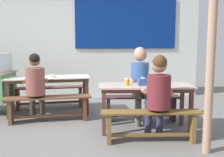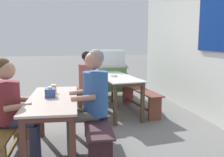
% 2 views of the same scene
% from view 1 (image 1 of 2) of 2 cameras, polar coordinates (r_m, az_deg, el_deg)
% --- Properties ---
extents(ground_plane, '(40.00, 40.00, 0.00)m').
position_cam_1_polar(ground_plane, '(4.70, -6.07, -10.48)').
color(ground_plane, slate).
extents(backdrop_wall, '(6.15, 0.23, 2.96)m').
position_cam_1_polar(backdrop_wall, '(7.09, -5.85, 8.47)').
color(backdrop_wall, silver).
rests_on(backdrop_wall, ground_plane).
extents(dining_table_far, '(1.71, 0.80, 0.77)m').
position_cam_1_polar(dining_table_far, '(5.59, -13.31, -0.51)').
color(dining_table_far, silver).
rests_on(dining_table_far, ground_plane).
extents(dining_table_near, '(1.57, 0.71, 0.77)m').
position_cam_1_polar(dining_table_near, '(4.46, 7.12, -2.50)').
color(dining_table_near, '#C2AA9D').
rests_on(dining_table_near, ground_plane).
extents(bench_far_back, '(1.63, 0.45, 0.47)m').
position_cam_1_polar(bench_far_back, '(6.19, -13.07, -3.23)').
color(bench_far_back, brown).
rests_on(bench_far_back, ground_plane).
extents(bench_far_front, '(1.59, 0.46, 0.47)m').
position_cam_1_polar(bench_far_front, '(5.12, -13.36, -5.39)').
color(bench_far_front, brown).
rests_on(bench_far_front, ground_plane).
extents(bench_near_back, '(1.47, 0.42, 0.47)m').
position_cam_1_polar(bench_near_back, '(5.06, 6.11, -5.51)').
color(bench_near_back, '#40272C').
rests_on(bench_near_back, ground_plane).
extents(bench_near_front, '(1.48, 0.36, 0.47)m').
position_cam_1_polar(bench_near_front, '(4.02, 8.23, -9.03)').
color(bench_near_front, brown).
rests_on(bench_near_front, ground_plane).
extents(person_left_back_turned, '(0.48, 0.59, 1.27)m').
position_cam_1_polar(person_left_back_turned, '(5.13, -15.87, -0.86)').
color(person_left_back_turned, '#473A29').
rests_on(person_left_back_turned, ground_plane).
extents(person_right_near_table, '(0.44, 0.54, 1.38)m').
position_cam_1_polar(person_right_near_table, '(4.91, 6.04, -0.13)').
color(person_right_near_table, '#606054').
rests_on(person_right_near_table, ground_plane).
extents(person_near_front, '(0.47, 0.55, 1.29)m').
position_cam_1_polar(person_near_front, '(3.99, 9.70, -2.69)').
color(person_near_front, '#323350').
rests_on(person_near_front, ground_plane).
extents(tissue_box, '(0.15, 0.13, 0.14)m').
position_cam_1_polar(tissue_box, '(4.39, 6.52, -0.72)').
color(tissue_box, '#344F8F').
rests_on(tissue_box, dining_table_near).
extents(condiment_jar, '(0.08, 0.08, 0.12)m').
position_cam_1_polar(condiment_jar, '(4.38, 3.20, -0.71)').
color(condiment_jar, orange).
rests_on(condiment_jar, dining_table_near).
extents(soup_bowl, '(0.14, 0.14, 0.05)m').
position_cam_1_polar(soup_bowl, '(5.51, -12.69, 0.51)').
color(soup_bowl, silver).
rests_on(soup_bowl, dining_table_far).
extents(wooden_support_post, '(0.11, 0.11, 2.45)m').
position_cam_1_polar(wooden_support_post, '(3.67, 20.15, 3.48)').
color(wooden_support_post, tan).
rests_on(wooden_support_post, ground_plane).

